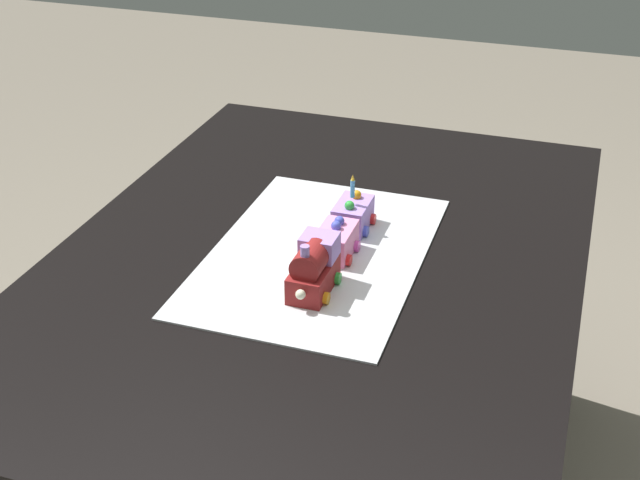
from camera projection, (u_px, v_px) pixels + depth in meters
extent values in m
cube|color=black|center=(319.00, 259.00, 1.68)|extent=(1.40, 1.00, 0.03)
cube|color=black|center=(553.00, 289.00, 2.27)|extent=(0.07, 0.07, 0.71)
cube|color=black|center=(246.00, 237.00, 2.52)|extent=(0.07, 0.07, 0.71)
cube|color=silver|center=(320.00, 254.00, 1.67)|extent=(0.60, 0.40, 0.00)
cube|color=maroon|center=(313.00, 278.00, 1.54)|extent=(0.12, 0.06, 0.05)
cylinder|color=maroon|center=(310.00, 261.00, 1.51)|extent=(0.08, 0.05, 0.05)
cube|color=#AD84E0|center=(319.00, 246.00, 1.55)|extent=(0.06, 0.06, 0.04)
cylinder|color=#AD84E0|center=(305.00, 254.00, 1.47)|extent=(0.02, 0.02, 0.03)
sphere|color=#F4EFCC|center=(301.00, 294.00, 1.48)|extent=(0.02, 0.02, 0.02)
cylinder|color=orange|center=(326.00, 298.00, 1.51)|extent=(0.02, 0.01, 0.02)
cylinder|color=green|center=(338.00, 278.00, 1.57)|extent=(0.02, 0.01, 0.02)
cylinder|color=green|center=(288.00, 291.00, 1.53)|extent=(0.02, 0.01, 0.02)
cylinder|color=yellow|center=(301.00, 272.00, 1.59)|extent=(0.02, 0.01, 0.02)
cube|color=pink|center=(335.00, 242.00, 1.65)|extent=(0.10, 0.06, 0.06)
cylinder|color=red|center=(349.00, 260.00, 1.62)|extent=(0.02, 0.01, 0.02)
cylinder|color=#D84CB2|center=(357.00, 246.00, 1.67)|extent=(0.02, 0.01, 0.02)
cylinder|color=orange|center=(313.00, 254.00, 1.64)|extent=(0.02, 0.01, 0.02)
cylinder|color=orange|center=(322.00, 241.00, 1.69)|extent=(0.02, 0.01, 0.02)
sphere|color=#4C59D8|center=(339.00, 221.00, 1.65)|extent=(0.02, 0.02, 0.02)
sphere|color=#4C59D8|center=(335.00, 227.00, 1.63)|extent=(0.02, 0.02, 0.02)
cube|color=#AD84E0|center=(353.00, 215.00, 1.75)|extent=(0.10, 0.06, 0.06)
cylinder|color=#4C59D8|center=(366.00, 231.00, 1.72)|extent=(0.02, 0.01, 0.02)
cylinder|color=red|center=(373.00, 219.00, 1.77)|extent=(0.02, 0.01, 0.02)
cylinder|color=#4C59D8|center=(332.00, 226.00, 1.74)|extent=(0.02, 0.01, 0.02)
cylinder|color=yellow|center=(340.00, 214.00, 1.79)|extent=(0.02, 0.01, 0.02)
sphere|color=orange|center=(357.00, 195.00, 1.75)|extent=(0.02, 0.02, 0.02)
sphere|color=green|center=(350.00, 206.00, 1.71)|extent=(0.02, 0.02, 0.02)
cylinder|color=#4CA5E5|center=(353.00, 189.00, 1.71)|extent=(0.01, 0.01, 0.04)
cone|color=yellow|center=(353.00, 178.00, 1.70)|extent=(0.01, 0.01, 0.01)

